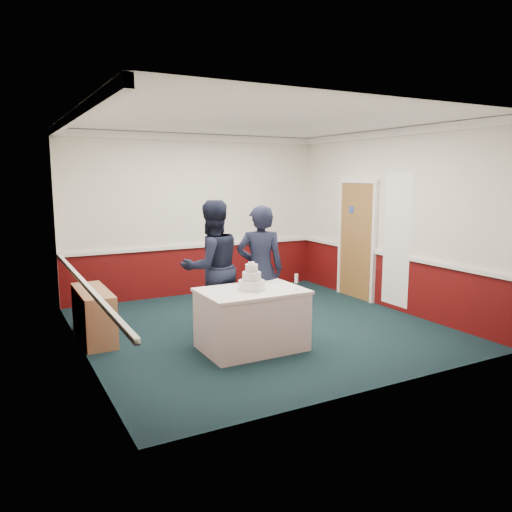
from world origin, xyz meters
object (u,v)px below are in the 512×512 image
cake_table (252,319)px  person_man (212,267)px  cake_knife (257,293)px  champagne_flute (296,279)px  wedding_cake (252,281)px  sideboard (94,315)px  person_woman (260,270)px

cake_table → person_man: bearing=101.2°
cake_knife → champagne_flute: 0.55m
champagne_flute → person_man: (-0.67, 1.16, 0.02)m
wedding_cake → cake_knife: bearing=-98.5°
wedding_cake → champagne_flute: wedding_cake is taller
champagne_flute → sideboard: bearing=143.9°
sideboard → wedding_cake: wedding_cake is taller
wedding_cake → person_woman: 0.70m
cake_knife → person_man: bearing=116.7°
cake_knife → person_man: (-0.14, 1.08, 0.16)m
sideboard → person_woman: 2.38m
sideboard → person_man: 1.74m
sideboard → cake_table: 2.20m
sideboard → cake_knife: size_ratio=5.45×
cake_table → wedding_cake: (0.00, 0.00, 0.50)m
wedding_cake → person_woman: (0.43, 0.56, 0.02)m
cake_knife → person_woman: size_ratio=0.12×
cake_table → person_woman: size_ratio=0.72×
person_man → cake_table: bearing=98.0°
cake_table → person_man: 1.05m
wedding_cake → person_man: size_ratio=0.19×
cake_table → wedding_cake: wedding_cake is taller
sideboard → person_man: bearing=-16.8°
person_man → person_woman: person_man is taller
sideboard → wedding_cake: 2.27m
sideboard → cake_knife: 2.35m
sideboard → wedding_cake: size_ratio=3.30×
person_man → person_woman: bearing=148.7°
sideboard → person_woman: person_woman is taller
wedding_cake → champagne_flute: 0.57m
sideboard → person_woman: (2.17, -0.79, 0.57)m
wedding_cake → sideboard: bearing=142.1°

